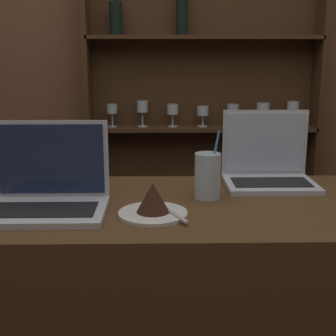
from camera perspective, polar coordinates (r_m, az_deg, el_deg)
name	(u,v)px	position (r m, az deg, el deg)	size (l,w,h in m)	color
back_wall	(176,80)	(2.74, 1.02, 10.67)	(7.00, 0.06, 2.70)	brown
back_shelf	(201,138)	(2.70, 4.01, 3.70)	(1.30, 0.18, 1.98)	#472D19
laptop_near	(47,192)	(1.38, -14.55, -2.81)	(0.34, 0.24, 0.25)	silver
laptop_far	(268,168)	(1.64, 12.10, 0.02)	(0.30, 0.22, 0.25)	silver
cake_plate	(153,203)	(1.30, -1.84, -4.31)	(0.19, 0.19, 0.09)	silver
water_glass	(208,176)	(1.45, 4.85, -0.95)	(0.08, 0.08, 0.21)	silver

